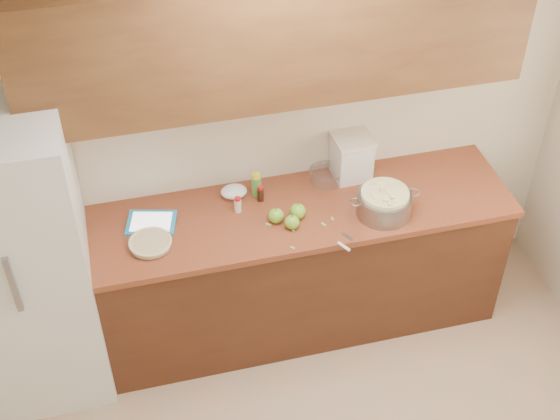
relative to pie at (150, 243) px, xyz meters
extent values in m
plane|color=white|center=(0.76, -1.38, 1.66)|extent=(3.60, 3.60, 0.00)
plane|color=beige|center=(0.76, 0.42, 0.36)|extent=(3.60, 0.00, 3.60)
cube|color=#492514|center=(0.76, 0.10, -0.50)|extent=(2.60, 0.65, 0.88)
cube|color=#964729|center=(0.76, 0.10, -0.04)|extent=(2.64, 0.68, 0.04)
cube|color=brown|center=(0.76, 0.25, 1.01)|extent=(2.60, 0.34, 0.70)
cube|color=silver|center=(-0.68, 0.06, -0.04)|extent=(0.70, 0.70, 1.80)
cylinder|color=silver|center=(0.00, 0.00, 0.00)|extent=(0.24, 0.24, 0.03)
cylinder|color=beige|center=(0.00, 0.00, 0.00)|extent=(0.22, 0.22, 0.03)
torus|color=beige|center=(0.00, 0.00, 0.01)|extent=(0.23, 0.23, 0.02)
cylinder|color=gray|center=(1.30, -0.05, 0.05)|extent=(0.31, 0.31, 0.13)
torus|color=gray|center=(1.13, -0.05, 0.09)|extent=(0.07, 0.07, 0.01)
torus|color=gray|center=(1.47, -0.05, 0.09)|extent=(0.07, 0.07, 0.01)
cylinder|color=#FDEFAB|center=(1.30, -0.05, 0.06)|extent=(0.27, 0.27, 0.14)
cube|color=silver|center=(1.23, 0.32, 0.11)|extent=(0.21, 0.21, 0.25)
cube|color=beige|center=(1.23, 0.32, 0.24)|extent=(0.23, 0.23, 0.02)
cube|color=#2783BD|center=(0.03, 0.17, -0.01)|extent=(0.31, 0.26, 0.02)
cube|color=white|center=(0.03, 0.17, 0.00)|extent=(0.25, 0.21, 0.00)
cube|color=gray|center=(1.05, -0.19, -0.02)|extent=(0.06, 0.09, 0.00)
cylinder|color=white|center=(1.00, -0.27, -0.01)|extent=(0.06, 0.08, 0.02)
cylinder|color=#4C8C38|center=(0.65, 0.28, 0.04)|extent=(0.06, 0.06, 0.13)
cylinder|color=yellow|center=(0.65, 0.28, 0.12)|extent=(0.05, 0.05, 0.03)
cylinder|color=beige|center=(0.51, 0.16, 0.02)|extent=(0.04, 0.04, 0.08)
cylinder|color=red|center=(0.51, 0.16, 0.07)|extent=(0.03, 0.03, 0.02)
cylinder|color=black|center=(0.66, 0.22, 0.02)|extent=(0.04, 0.04, 0.08)
cylinder|color=red|center=(0.66, 0.22, 0.07)|extent=(0.03, 0.03, 0.02)
cylinder|color=silver|center=(1.08, 0.31, 0.02)|extent=(0.19, 0.19, 0.07)
torus|color=silver|center=(1.08, 0.31, 0.05)|extent=(0.21, 0.21, 0.01)
ellipsoid|color=white|center=(0.52, 0.30, 0.01)|extent=(0.18, 0.16, 0.06)
sphere|color=#71AE29|center=(0.70, 0.03, 0.02)|extent=(0.09, 0.09, 0.09)
cylinder|color=#3F2D19|center=(0.70, 0.03, 0.07)|extent=(0.01, 0.01, 0.01)
sphere|color=#71AE29|center=(0.83, 0.03, 0.03)|extent=(0.09, 0.09, 0.09)
cylinder|color=#3F2D19|center=(0.83, 0.03, 0.08)|extent=(0.01, 0.01, 0.01)
sphere|color=#71AE29|center=(0.77, -0.05, 0.02)|extent=(0.08, 0.08, 0.08)
cylinder|color=#3F2D19|center=(0.77, -0.05, 0.07)|extent=(0.01, 0.01, 0.01)
cube|color=#88B457|center=(0.65, 0.01, -0.02)|extent=(0.03, 0.03, 0.00)
cube|color=#88B457|center=(0.77, -0.07, -0.02)|extent=(0.01, 0.03, 0.00)
cube|color=#88B457|center=(1.01, -0.03, -0.02)|extent=(0.01, 0.03, 0.00)
cube|color=#88B457|center=(0.74, -0.20, -0.02)|extent=(0.03, 0.03, 0.00)
cube|color=#88B457|center=(0.71, 0.06, -0.02)|extent=(0.04, 0.04, 0.00)
cube|color=#88B457|center=(0.95, -0.06, -0.02)|extent=(0.03, 0.04, 0.00)
camera|label=1|loc=(-0.07, -3.11, 2.88)|focal=50.00mm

